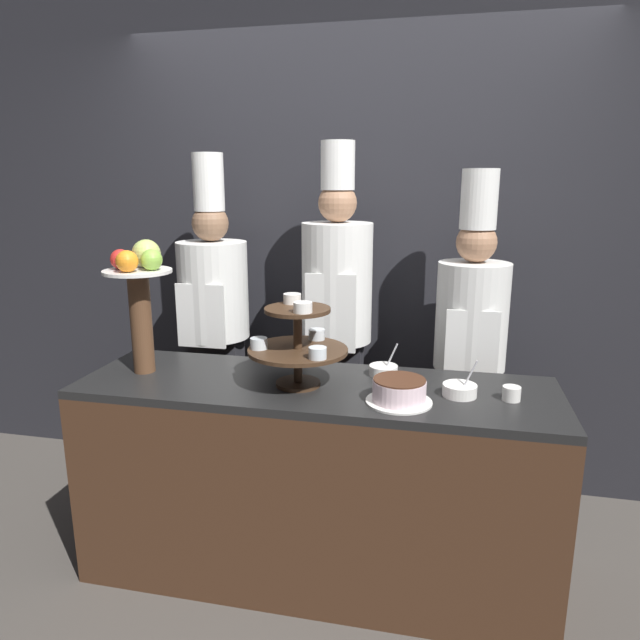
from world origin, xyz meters
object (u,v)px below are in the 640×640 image
chef_center_left (337,315)px  fruit_pedestal (140,287)px  serving_bowl_far (383,370)px  tiered_stand (298,341)px  chef_center_right (470,341)px  cake_round (399,391)px  serving_bowl_near (460,390)px  chef_left (214,320)px  cup_white (511,393)px

chef_center_left → fruit_pedestal: bearing=-141.6°
serving_bowl_far → chef_center_left: bearing=123.9°
tiered_stand → chef_center_right: (0.71, 0.63, -0.13)m
cake_round → serving_bowl_near: 0.26m
fruit_pedestal → serving_bowl_near: fruit_pedestal is taller
serving_bowl_far → chef_left: (-0.96, 0.43, 0.07)m
cup_white → chef_left: (-1.47, 0.61, 0.07)m
serving_bowl_far → chef_left: chef_left is taller
tiered_stand → cake_round: 0.46m
tiered_stand → chef_center_left: (0.04, 0.63, -0.03)m
chef_center_right → fruit_pedestal: bearing=-157.2°
cup_white → chef_center_right: size_ratio=0.04×
serving_bowl_far → chef_center_right: bearing=48.7°
chef_left → chef_center_right: chef_left is taller
serving_bowl_near → serving_bowl_far: 0.37m
serving_bowl_far → chef_center_right: size_ratio=0.08×
cake_round → chef_left: 1.28m
cup_white → fruit_pedestal: bearing=179.3°
fruit_pedestal → chef_center_right: bearing=22.8°
tiered_stand → fruit_pedestal: bearing=177.2°
chef_center_left → cake_round: bearing=-62.5°
serving_bowl_near → chef_center_right: (0.06, 0.61, 0.04)m
cake_round → cup_white: 0.44m
cup_white → chef_center_left: 1.02m
fruit_pedestal → serving_bowl_far: fruit_pedestal is taller
serving_bowl_near → serving_bowl_far: size_ratio=1.02×
fruit_pedestal → serving_bowl_near: bearing=-0.6°
fruit_pedestal → cup_white: (1.55, -0.02, -0.35)m
fruit_pedestal → chef_left: 0.66m
fruit_pedestal → tiered_stand: bearing=-2.8°
fruit_pedestal → chef_left: size_ratio=0.31×
cake_round → serving_bowl_near: serving_bowl_near is taller
fruit_pedestal → chef_center_right: (1.42, 0.59, -0.32)m
fruit_pedestal → chef_center_left: size_ratio=0.30×
cake_round → chef_center_left: 0.83m
chef_left → chef_center_left: bearing=-0.0°
tiered_stand → cake_round: tiered_stand is taller
fruit_pedestal → serving_bowl_far: size_ratio=3.92×
serving_bowl_far → serving_bowl_near: bearing=-29.4°
cake_round → serving_bowl_far: 0.32m
fruit_pedestal → serving_bowl_near: size_ratio=3.86×
chef_left → cake_round: bearing=-34.9°
tiered_stand → fruit_pedestal: (-0.71, 0.03, 0.19)m
tiered_stand → serving_bowl_far: (0.33, 0.20, -0.17)m
chef_left → fruit_pedestal: bearing=-97.8°
chef_center_left → chef_center_right: bearing=0.0°
cup_white → chef_left: chef_left is taller
cup_white → chef_left: bearing=157.3°
chef_center_right → chef_center_left: bearing=-180.0°
tiered_stand → chef_center_right: size_ratio=0.23×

